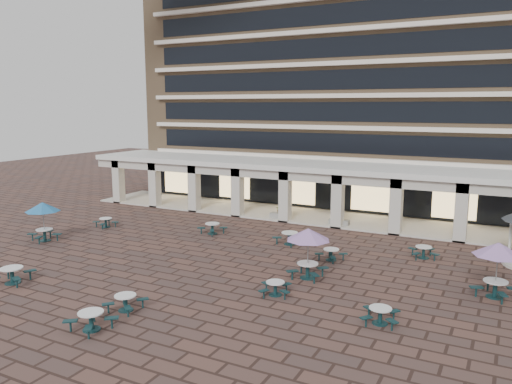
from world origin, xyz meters
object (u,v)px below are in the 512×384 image
at_px(picnic_table_1, 126,301).
at_px(planter_right, 339,219).
at_px(planter_left, 280,214).
at_px(picnic_table_2, 91,319).

distance_m(picnic_table_1, planter_right, 19.68).
bearing_deg(planter_right, planter_left, 180.00).
bearing_deg(planter_left, picnic_table_1, -85.62).
bearing_deg(picnic_table_2, planter_right, 88.39).
xyz_separation_m(picnic_table_2, planter_left, (-1.60, 21.51, -0.04)).
height_order(planter_left, planter_right, planter_right).
distance_m(picnic_table_2, planter_left, 21.57).
distance_m(picnic_table_2, planter_right, 21.76).
height_order(picnic_table_2, planter_right, planter_right).
distance_m(picnic_table_1, picnic_table_2, 2.13).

